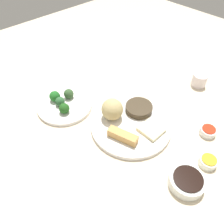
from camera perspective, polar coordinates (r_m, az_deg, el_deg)
The scene contains 18 objects.
tabletop at distance 0.84m, azimuth 7.50°, elevation -3.23°, with size 2.20×2.20×0.02m, color beige.
main_plate at distance 0.81m, azimuth 4.91°, elevation -3.38°, with size 0.29×0.29×0.02m, color white.
rice_scoop at distance 0.79m, azimuth 0.07°, elevation 0.68°, with size 0.08×0.08×0.08m, color tan.
spring_roll at distance 0.75m, azimuth 2.77°, elevation -6.21°, with size 0.10×0.03×0.03m, color tan.
crab_rangoon_wonton at distance 0.79m, azimuth 10.10°, elevation -4.49°, with size 0.07×0.08×0.01m, color beige.
stir_fry_heap at distance 0.85m, azimuth 6.97°, elevation 1.00°, with size 0.10×0.10×0.02m, color #3F3221.
broccoli_plate at distance 0.90m, azimuth -12.07°, elevation 1.75°, with size 0.22×0.22×0.01m, color white.
broccoli_floret_0 at distance 0.88m, azimuth -13.31°, elevation 2.68°, with size 0.04×0.04×0.04m, color #2F6235.
broccoli_floret_1 at distance 0.85m, azimuth -12.27°, elevation 0.93°, with size 0.04×0.04×0.04m, color #20581C.
broccoli_floret_2 at distance 0.91m, azimuth -11.14°, elevation 4.65°, with size 0.04×0.04×0.04m, color #375930.
broccoli_floret_3 at distance 0.91m, azimuth -14.59°, elevation 3.96°, with size 0.04×0.04×0.04m, color #216A25.
soy_sauce_bowl at distance 0.71m, azimuth 18.76°, elevation -16.66°, with size 0.10×0.10×0.03m, color white.
soy_sauce_bowl_liquid at distance 0.69m, azimuth 19.13°, elevation -15.94°, with size 0.09×0.09×0.00m, color black.
sauce_ramekin_sweet_and_sour at distance 0.85m, azimuth 23.53°, elevation -4.64°, with size 0.06×0.06×0.02m, color white.
sauce_ramekin_sweet_and_sour_liquid at distance 0.84m, azimuth 23.80°, elevation -4.03°, with size 0.05×0.05×0.00m, color red.
sauce_ramekin_hot_mustard at distance 0.77m, azimuth 23.57°, elevation -11.73°, with size 0.06×0.06×0.02m, color white.
sauce_ramekin_hot_mustard_liquid at distance 0.76m, azimuth 23.87°, elevation -11.16°, with size 0.05×0.05×0.00m, color yellow.
teacup at distance 1.04m, azimuth 21.64°, elevation 7.70°, with size 0.06×0.06×0.05m, color white.
Camera 1 is at (-0.45, -0.32, 0.64)m, focal length 35.35 mm.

